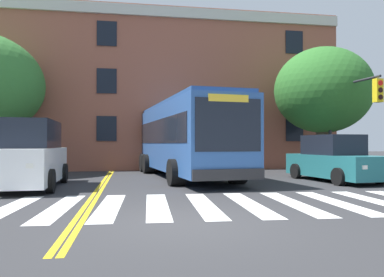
{
  "coord_description": "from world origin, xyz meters",
  "views": [
    {
      "loc": [
        -1.08,
        -7.26,
        1.55
      ],
      "look_at": [
        1.6,
        8.94,
        1.77
      ],
      "focal_mm": 35.0,
      "sensor_mm": 36.0,
      "label": 1
    }
  ],
  "objects_px": {
    "traffic_light_near_corner": "(350,107)",
    "city_bus": "(183,138)",
    "street_tree_curbside_large": "(323,91)",
    "car_silver_behind_bus": "(178,150)",
    "car_white_near_lane": "(28,156)",
    "car_teal_far_lane": "(334,160)"
  },
  "relations": [
    {
      "from": "traffic_light_near_corner",
      "to": "city_bus",
      "type": "bearing_deg",
      "value": 172.26
    },
    {
      "from": "city_bus",
      "to": "street_tree_curbside_large",
      "type": "relative_size",
      "value": 1.73
    },
    {
      "from": "city_bus",
      "to": "car_silver_behind_bus",
      "type": "bearing_deg",
      "value": 84.3
    },
    {
      "from": "car_silver_behind_bus",
      "to": "street_tree_curbside_large",
      "type": "distance_m",
      "value": 10.6
    },
    {
      "from": "car_white_near_lane",
      "to": "car_teal_far_lane",
      "type": "height_order",
      "value": "car_white_near_lane"
    },
    {
      "from": "city_bus",
      "to": "traffic_light_near_corner",
      "type": "distance_m",
      "value": 7.98
    },
    {
      "from": "street_tree_curbside_large",
      "to": "car_silver_behind_bus",
      "type": "bearing_deg",
      "value": 131.91
    },
    {
      "from": "car_white_near_lane",
      "to": "car_silver_behind_bus",
      "type": "bearing_deg",
      "value": 60.46
    },
    {
      "from": "car_teal_far_lane",
      "to": "street_tree_curbside_large",
      "type": "relative_size",
      "value": 0.73
    },
    {
      "from": "car_white_near_lane",
      "to": "car_teal_far_lane",
      "type": "bearing_deg",
      "value": 2.4
    },
    {
      "from": "car_teal_far_lane",
      "to": "street_tree_curbside_large",
      "type": "xyz_separation_m",
      "value": [
        1.73,
        4.02,
        3.47
      ]
    },
    {
      "from": "city_bus",
      "to": "car_teal_far_lane",
      "type": "relative_size",
      "value": 2.36
    },
    {
      "from": "car_silver_behind_bus",
      "to": "car_white_near_lane",
      "type": "bearing_deg",
      "value": -119.54
    },
    {
      "from": "traffic_light_near_corner",
      "to": "street_tree_curbside_large",
      "type": "height_order",
      "value": "street_tree_curbside_large"
    },
    {
      "from": "car_white_near_lane",
      "to": "traffic_light_near_corner",
      "type": "height_order",
      "value": "traffic_light_near_corner"
    },
    {
      "from": "city_bus",
      "to": "car_silver_behind_bus",
      "type": "xyz_separation_m",
      "value": [
        0.86,
        8.6,
        -0.75
      ]
    },
    {
      "from": "car_teal_far_lane",
      "to": "traffic_light_near_corner",
      "type": "height_order",
      "value": "traffic_light_near_corner"
    },
    {
      "from": "car_silver_behind_bus",
      "to": "city_bus",
      "type": "bearing_deg",
      "value": -95.7
    },
    {
      "from": "city_bus",
      "to": "car_teal_far_lane",
      "type": "xyz_separation_m",
      "value": [
        5.88,
        -2.93,
        -0.97
      ]
    },
    {
      "from": "city_bus",
      "to": "car_silver_behind_bus",
      "type": "distance_m",
      "value": 8.68
    },
    {
      "from": "car_teal_far_lane",
      "to": "car_silver_behind_bus",
      "type": "distance_m",
      "value": 12.58
    },
    {
      "from": "city_bus",
      "to": "car_white_near_lane",
      "type": "height_order",
      "value": "city_bus"
    }
  ]
}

